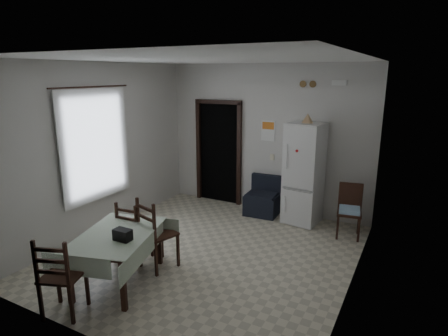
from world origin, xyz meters
TOP-DOWN VIEW (x-y plane):
  - ground at (0.00, 0.00)m, footprint 4.50×4.50m
  - ceiling at (0.00, 0.00)m, footprint 4.20×4.50m
  - wall_back at (0.00, 2.25)m, footprint 4.20×0.02m
  - wall_front at (0.00, -2.25)m, footprint 4.20×0.02m
  - wall_left at (-2.10, 0.00)m, footprint 0.02×4.50m
  - wall_right at (2.10, 0.00)m, footprint 0.02×4.50m
  - doorway at (-1.05, 2.45)m, footprint 1.06×0.52m
  - window_recess at (-2.15, -0.20)m, footprint 0.10×1.20m
  - curtain at (-2.04, -0.20)m, footprint 0.02×1.45m
  - curtain_rod at (-2.03, -0.20)m, footprint 0.02×1.60m
  - calendar at (0.05, 2.24)m, footprint 0.28×0.02m
  - calendar_image at (0.05, 2.23)m, footprint 0.24×0.01m
  - light_switch at (0.15, 2.24)m, footprint 0.08×0.02m
  - vent_left at (0.70, 2.23)m, footprint 0.12×0.03m
  - vent_right at (0.88, 2.23)m, footprint 0.12×0.03m
  - emergency_light at (1.35, 2.21)m, footprint 0.25×0.07m
  - fridge at (0.89, 1.93)m, footprint 0.67×0.67m
  - tan_cone at (0.91, 1.91)m, footprint 0.23×0.23m
  - navy_seat at (0.09, 1.93)m, footprint 0.66×0.64m
  - corner_chair at (1.79, 1.64)m, footprint 0.45×0.45m
  - dining_table at (-0.63, -1.27)m, footprint 1.22×1.53m
  - black_bag at (-0.42, -1.38)m, footprint 0.23×0.14m
  - dining_chair_far_left at (-0.86, -0.68)m, footprint 0.42×0.42m
  - dining_chair_far_right at (-0.42, -0.69)m, footprint 0.55×0.55m
  - dining_chair_near_head at (-0.71, -2.07)m, footprint 0.55×0.55m

SIDE VIEW (x-z plane):
  - ground at x=0.00m, z-range 0.00..0.00m
  - dining_table at x=-0.63m, z-range 0.00..0.69m
  - navy_seat at x=0.09m, z-range 0.00..0.75m
  - corner_chair at x=1.79m, z-range 0.00..0.90m
  - dining_chair_far_left at x=-0.86m, z-range 0.00..0.93m
  - dining_chair_near_head at x=-0.71m, z-range 0.00..0.99m
  - dining_chair_far_right at x=-0.42m, z-range 0.00..1.04m
  - black_bag at x=-0.42m, z-range 0.69..0.84m
  - fridge at x=0.89m, z-range 0.00..1.86m
  - doorway at x=-1.05m, z-range -0.05..2.17m
  - light_switch at x=0.15m, z-range 1.04..1.16m
  - wall_back at x=0.00m, z-range 0.00..2.90m
  - wall_front at x=0.00m, z-range 0.00..2.90m
  - wall_left at x=-2.10m, z-range 0.00..2.90m
  - wall_right at x=2.10m, z-range 0.00..2.90m
  - window_recess at x=-2.15m, z-range 0.75..2.35m
  - curtain at x=-2.04m, z-range 0.62..2.48m
  - calendar at x=0.05m, z-range 1.42..1.82m
  - calendar_image at x=0.05m, z-range 1.65..1.79m
  - tan_cone at x=0.91m, z-range 1.86..2.03m
  - curtain_rod at x=-2.03m, z-range 2.49..2.51m
  - vent_left at x=0.70m, z-range 2.46..2.58m
  - vent_right at x=0.88m, z-range 2.46..2.58m
  - emergency_light at x=1.35m, z-range 2.50..2.59m
  - ceiling at x=0.00m, z-range 2.89..2.91m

